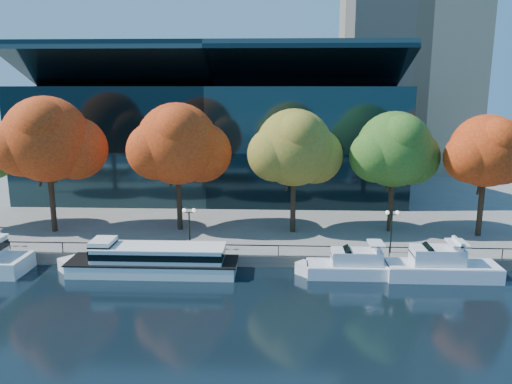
{
  "coord_description": "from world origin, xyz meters",
  "views": [
    {
      "loc": [
        4.87,
        -39.94,
        16.39
      ],
      "look_at": [
        2.76,
        8.0,
        5.88
      ],
      "focal_mm": 35.0,
      "sensor_mm": 36.0,
      "label": 1
    }
  ],
  "objects_px": {
    "tree_2": "(179,146)",
    "lamp_1": "(189,219)",
    "cruiser_far": "(437,266)",
    "lamp_2": "(392,222)",
    "cruiser_near": "(357,265)",
    "tree_3": "(296,149)",
    "tree_5": "(488,153)",
    "tour_boat": "(149,259)",
    "tree_4": "(396,151)",
    "tree_1": "(48,141)"
  },
  "relations": [
    {
      "from": "tree_1",
      "to": "tree_2",
      "type": "relative_size",
      "value": 1.05
    },
    {
      "from": "tree_2",
      "to": "tree_4",
      "type": "bearing_deg",
      "value": 0.9
    },
    {
      "from": "cruiser_near",
      "to": "tree_3",
      "type": "relative_size",
      "value": 0.81
    },
    {
      "from": "tree_4",
      "to": "lamp_1",
      "type": "distance_m",
      "value": 22.18
    },
    {
      "from": "tour_boat",
      "to": "lamp_2",
      "type": "relative_size",
      "value": 4.0
    },
    {
      "from": "cruiser_far",
      "to": "lamp_2",
      "type": "height_order",
      "value": "lamp_2"
    },
    {
      "from": "cruiser_far",
      "to": "tree_4",
      "type": "relative_size",
      "value": 0.85
    },
    {
      "from": "cruiser_far",
      "to": "tree_5",
      "type": "relative_size",
      "value": 0.86
    },
    {
      "from": "lamp_1",
      "to": "lamp_2",
      "type": "distance_m",
      "value": 18.68
    },
    {
      "from": "cruiser_far",
      "to": "tree_1",
      "type": "xyz_separation_m",
      "value": [
        -37.1,
        8.91,
        9.48
      ]
    },
    {
      "from": "tree_5",
      "to": "tree_2",
      "type": "bearing_deg",
      "value": 178.46
    },
    {
      "from": "tree_2",
      "to": "tree_5",
      "type": "bearing_deg",
      "value": -1.54
    },
    {
      "from": "cruiser_near",
      "to": "tree_3",
      "type": "height_order",
      "value": "tree_3"
    },
    {
      "from": "tree_4",
      "to": "lamp_2",
      "type": "relative_size",
      "value": 3.13
    },
    {
      "from": "tree_3",
      "to": "tree_4",
      "type": "relative_size",
      "value": 1.02
    },
    {
      "from": "tour_boat",
      "to": "tree_4",
      "type": "relative_size",
      "value": 1.28
    },
    {
      "from": "tree_1",
      "to": "tree_5",
      "type": "relative_size",
      "value": 1.14
    },
    {
      "from": "cruiser_far",
      "to": "tree_1",
      "type": "distance_m",
      "value": 39.32
    },
    {
      "from": "cruiser_near",
      "to": "tree_5",
      "type": "relative_size",
      "value": 0.85
    },
    {
      "from": "lamp_2",
      "to": "lamp_1",
      "type": "bearing_deg",
      "value": 180.0
    },
    {
      "from": "cruiser_far",
      "to": "tree_4",
      "type": "height_order",
      "value": "tree_4"
    },
    {
      "from": "tree_4",
      "to": "cruiser_near",
      "type": "bearing_deg",
      "value": -116.6
    },
    {
      "from": "tree_4",
      "to": "tree_3",
      "type": "bearing_deg",
      "value": -176.11
    },
    {
      "from": "cruiser_near",
      "to": "tree_4",
      "type": "relative_size",
      "value": 0.83
    },
    {
      "from": "cruiser_near",
      "to": "tree_3",
      "type": "bearing_deg",
      "value": 117.98
    },
    {
      "from": "tree_5",
      "to": "tour_boat",
      "type": "bearing_deg",
      "value": -163.8
    },
    {
      "from": "tree_2",
      "to": "tree_4",
      "type": "height_order",
      "value": "tree_2"
    },
    {
      "from": "cruiser_near",
      "to": "tree_2",
      "type": "xyz_separation_m",
      "value": [
        -17.18,
        9.97,
        9.09
      ]
    },
    {
      "from": "cruiser_far",
      "to": "tree_3",
      "type": "bearing_deg",
      "value": 140.33
    },
    {
      "from": "tree_2",
      "to": "lamp_1",
      "type": "bearing_deg",
      "value": -72.8
    },
    {
      "from": "lamp_1",
      "to": "tour_boat",
      "type": "bearing_deg",
      "value": -130.74
    },
    {
      "from": "cruiser_near",
      "to": "tree_1",
      "type": "distance_m",
      "value": 33.01
    },
    {
      "from": "tree_2",
      "to": "tree_3",
      "type": "height_order",
      "value": "tree_2"
    },
    {
      "from": "tree_2",
      "to": "tree_5",
      "type": "relative_size",
      "value": 1.09
    },
    {
      "from": "tree_2",
      "to": "tree_3",
      "type": "relative_size",
      "value": 1.04
    },
    {
      "from": "lamp_2",
      "to": "cruiser_far",
      "type": "bearing_deg",
      "value": -47.92
    },
    {
      "from": "lamp_2",
      "to": "cruiser_near",
      "type": "bearing_deg",
      "value": -136.96
    },
    {
      "from": "cruiser_near",
      "to": "tree_1",
      "type": "height_order",
      "value": "tree_1"
    },
    {
      "from": "cruiser_near",
      "to": "lamp_1",
      "type": "relative_size",
      "value": 2.61
    },
    {
      "from": "tree_1",
      "to": "lamp_2",
      "type": "xyz_separation_m",
      "value": [
        33.91,
        -5.37,
        -6.61
      ]
    },
    {
      "from": "tree_5",
      "to": "lamp_2",
      "type": "distance_m",
      "value": 13.19
    },
    {
      "from": "tour_boat",
      "to": "tree_2",
      "type": "distance_m",
      "value": 13.44
    },
    {
      "from": "cruiser_near",
      "to": "tree_4",
      "type": "bearing_deg",
      "value": 63.4
    },
    {
      "from": "tree_3",
      "to": "lamp_1",
      "type": "relative_size",
      "value": 3.2
    },
    {
      "from": "tree_5",
      "to": "lamp_1",
      "type": "bearing_deg",
      "value": -168.7
    },
    {
      "from": "tour_boat",
      "to": "tree_1",
      "type": "height_order",
      "value": "tree_1"
    },
    {
      "from": "tree_3",
      "to": "lamp_2",
      "type": "distance_m",
      "value": 12.18
    },
    {
      "from": "cruiser_far",
      "to": "tour_boat",
      "type": "bearing_deg",
      "value": 179.96
    },
    {
      "from": "cruiser_near",
      "to": "tree_5",
      "type": "xyz_separation_m",
      "value": [
        13.97,
        9.13,
        8.67
      ]
    },
    {
      "from": "tree_3",
      "to": "tree_2",
      "type": "bearing_deg",
      "value": 178.36
    }
  ]
}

